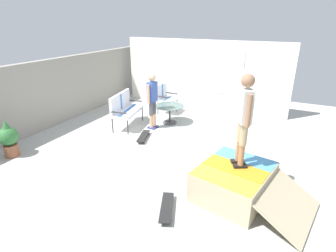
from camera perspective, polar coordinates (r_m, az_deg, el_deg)
ground_plane at (r=6.73m, az=0.06°, el=-5.73°), size 12.00×12.00×0.10m
back_wall_cinderblock at (r=8.78m, az=-24.19°, el=6.27°), size 9.00×0.20×1.98m
house_facade at (r=9.84m, az=7.50°, el=10.81°), size 0.23×6.00×2.41m
skate_ramp at (r=5.15m, az=14.20°, el=-11.54°), size 1.70×2.16×0.59m
patio_bench at (r=8.15m, az=-9.34°, el=4.07°), size 1.33×0.77×1.02m
patio_chair_near_house at (r=9.26m, az=-0.71°, el=6.53°), size 0.63×0.56×1.02m
patio_table at (r=8.34m, az=0.38°, el=3.27°), size 0.90×0.90×0.57m
person_watching at (r=7.80m, az=-3.36°, el=6.14°), size 0.48×0.25×1.65m
person_skater at (r=4.71m, az=15.95°, el=2.29°), size 0.43×0.35×1.67m
skateboard_by_bench at (r=7.36m, az=-5.24°, el=-2.14°), size 0.82×0.43×0.10m
skateboard_spare at (r=4.77m, az=-0.29°, el=-16.94°), size 0.82×0.48×0.10m
potted_plant at (r=7.31m, az=-30.86°, el=-2.27°), size 0.44×0.44×0.92m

